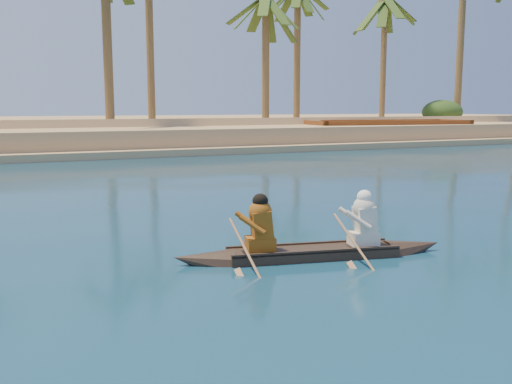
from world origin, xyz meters
name	(u,v)px	position (x,y,z in m)	size (l,w,h in m)	color
canoe	(313,243)	(8.00, 2.78, 0.24)	(4.60, 1.61, 1.26)	#34261C
barge_right	(387,134)	(28.06, 26.18, 0.65)	(11.51, 5.04, 1.86)	brown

